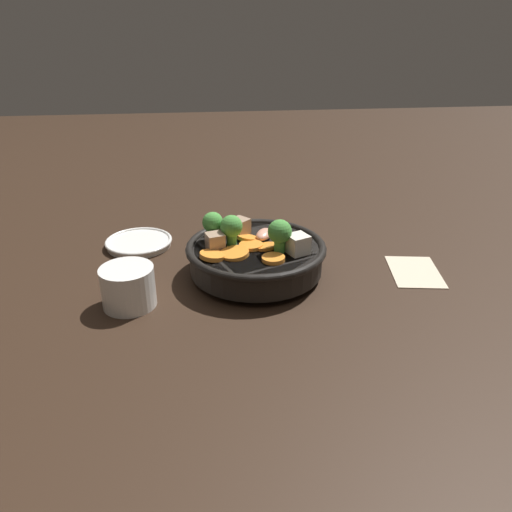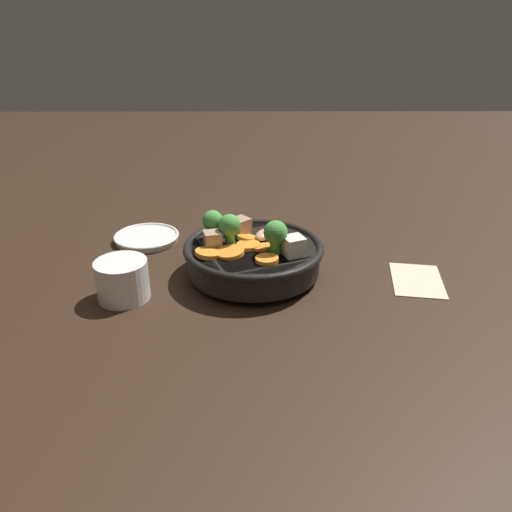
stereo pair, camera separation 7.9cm
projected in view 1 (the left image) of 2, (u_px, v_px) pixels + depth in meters
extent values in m
plane|color=black|center=(256.00, 275.00, 0.80)|extent=(3.00, 3.00, 0.00)
cylinder|color=black|center=(256.00, 272.00, 0.80)|extent=(0.12, 0.12, 0.01)
cylinder|color=black|center=(256.00, 258.00, 0.79)|extent=(0.21, 0.21, 0.04)
torus|color=black|center=(256.00, 247.00, 0.78)|extent=(0.22, 0.22, 0.01)
cylinder|color=brown|center=(256.00, 253.00, 0.79)|extent=(0.19, 0.19, 0.02)
cylinder|color=orange|center=(248.00, 238.00, 0.81)|extent=(0.05, 0.05, 0.01)
cylinder|color=orange|center=(273.00, 259.00, 0.74)|extent=(0.04, 0.04, 0.01)
cylinder|color=orange|center=(266.00, 247.00, 0.78)|extent=(0.05, 0.05, 0.01)
cylinder|color=orange|center=(251.00, 247.00, 0.78)|extent=(0.05, 0.05, 0.01)
cylinder|color=orange|center=(235.00, 253.00, 0.75)|extent=(0.06, 0.06, 0.01)
cylinder|color=orange|center=(213.00, 255.00, 0.75)|extent=(0.05, 0.05, 0.01)
cylinder|color=#59B84C|center=(279.00, 246.00, 0.76)|extent=(0.02, 0.02, 0.02)
sphere|color=#47933D|center=(280.00, 231.00, 0.75)|extent=(0.04, 0.04, 0.04)
cylinder|color=#59B84C|center=(213.00, 235.00, 0.80)|extent=(0.02, 0.02, 0.02)
sphere|color=#47933D|center=(213.00, 222.00, 0.79)|extent=(0.03, 0.03, 0.03)
cylinder|color=#59B84C|center=(232.00, 240.00, 0.78)|extent=(0.02, 0.02, 0.02)
sphere|color=#47933D|center=(231.00, 226.00, 0.77)|extent=(0.03, 0.03, 0.03)
cube|color=#9E7F66|center=(215.00, 242.00, 0.77)|extent=(0.03, 0.03, 0.03)
cube|color=#9E7F66|center=(239.00, 227.00, 0.82)|extent=(0.04, 0.04, 0.03)
cube|color=silver|center=(298.00, 244.00, 0.76)|extent=(0.04, 0.04, 0.03)
ellipsoid|color=#EA9E84|center=(264.00, 234.00, 0.81)|extent=(0.05, 0.04, 0.02)
cylinder|color=white|center=(139.00, 243.00, 0.90)|extent=(0.11, 0.11, 0.01)
torus|color=white|center=(139.00, 241.00, 0.90)|extent=(0.12, 0.12, 0.01)
cylinder|color=white|center=(128.00, 287.00, 0.71)|extent=(0.08, 0.08, 0.06)
cylinder|color=brown|center=(127.00, 276.00, 0.70)|extent=(0.07, 0.07, 0.00)
cube|color=beige|center=(415.00, 271.00, 0.81)|extent=(0.12, 0.09, 0.00)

